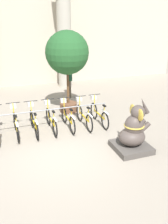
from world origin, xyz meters
name	(u,v)px	position (x,y,z in m)	size (l,w,h in m)	color
ground_plane	(62,155)	(0.00, 0.00, 0.00)	(60.00, 60.00, 0.00)	gray
building_facade	(21,33)	(0.00, 8.60, 3.00)	(20.00, 0.20, 6.00)	#BCB29E
column_right	(64,40)	(2.23, 7.60, 2.62)	(0.97, 0.97, 5.16)	#ADA899
bike_rack	(42,114)	(-0.20, 1.95, 0.63)	(4.90, 0.05, 0.77)	gray
bicycle_2	(16,124)	(-1.12, 1.87, 0.40)	(0.48, 1.74, 1.03)	black
bicycle_3	(34,122)	(-0.51, 1.85, 0.40)	(0.48, 1.74, 1.03)	black
bicycle_4	(51,120)	(0.11, 1.87, 0.40)	(0.48, 1.74, 1.03)	black
bicycle_5	(68,117)	(0.72, 1.85, 0.40)	(0.48, 1.74, 1.03)	black
bicycle_6	(84,116)	(1.34, 1.82, 0.40)	(0.48, 1.74, 1.03)	black
bicycle_7	(99,113)	(1.95, 1.85, 0.40)	(0.48, 1.74, 1.03)	black
elephant_statue	(133,133)	(2.14, -0.38, 0.57)	(1.06, 1.06, 1.68)	#4C4742
person_pedestrian	(69,76)	(1.85, 5.44, 1.06)	(0.23, 0.47, 1.76)	brown
potted_tree	(67,55)	(1.21, 3.46, 2.41)	(1.75, 1.75, 3.38)	brown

